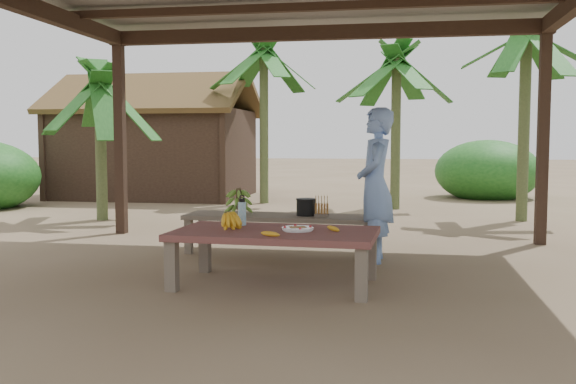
% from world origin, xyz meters
% --- Properties ---
extents(ground, '(80.00, 80.00, 0.00)m').
position_xyz_m(ground, '(0.00, 0.00, 0.00)').
color(ground, brown).
rests_on(ground, ground).
extents(work_table, '(1.84, 1.08, 0.50)m').
position_xyz_m(work_table, '(-0.04, -0.53, 0.43)').
color(work_table, brown).
rests_on(work_table, ground).
extents(bench, '(2.23, 0.70, 0.45)m').
position_xyz_m(bench, '(-0.29, 1.07, 0.39)').
color(bench, brown).
rests_on(bench, ground).
extents(ripe_banana_bunch, '(0.32, 0.29, 0.17)m').
position_xyz_m(ripe_banana_bunch, '(-0.51, -0.46, 0.58)').
color(ripe_banana_bunch, yellow).
rests_on(ripe_banana_bunch, work_table).
extents(plate, '(0.28, 0.28, 0.04)m').
position_xyz_m(plate, '(0.16, -0.53, 0.52)').
color(plate, white).
rests_on(plate, work_table).
extents(loose_banana_front, '(0.17, 0.08, 0.04)m').
position_xyz_m(loose_banana_front, '(-0.01, -0.90, 0.52)').
color(loose_banana_front, yellow).
rests_on(loose_banana_front, work_table).
extents(loose_banana_side, '(0.14, 0.14, 0.04)m').
position_xyz_m(loose_banana_side, '(0.48, -0.48, 0.52)').
color(loose_banana_side, yellow).
rests_on(loose_banana_side, work_table).
extents(water_flask, '(0.08, 0.08, 0.29)m').
position_xyz_m(water_flask, '(-0.42, -0.24, 0.62)').
color(water_flask, '#3F97C6').
rests_on(water_flask, work_table).
extents(green_banana_stalk, '(0.29, 0.29, 0.32)m').
position_xyz_m(green_banana_stalk, '(-0.79, 1.09, 0.61)').
color(green_banana_stalk, '#598C2D').
rests_on(green_banana_stalk, bench).
extents(cooking_pot, '(0.22, 0.22, 0.19)m').
position_xyz_m(cooking_pot, '(0.01, 1.06, 0.54)').
color(cooking_pot, black).
rests_on(cooking_pot, bench).
extents(skewer_rack, '(0.18, 0.09, 0.24)m').
position_xyz_m(skewer_rack, '(0.19, 0.99, 0.57)').
color(skewer_rack, '#A57F47').
rests_on(skewer_rack, bench).
extents(woman, '(0.42, 0.62, 1.65)m').
position_xyz_m(woman, '(0.80, 0.77, 0.83)').
color(woman, '#779BE2').
rests_on(woman, ground).
extents(hut, '(4.40, 3.43, 2.85)m').
position_xyz_m(hut, '(-4.50, 8.00, 1.10)').
color(hut, black).
rests_on(hut, ground).
extents(banana_plant_ne, '(1.80, 1.80, 3.27)m').
position_xyz_m(banana_plant_ne, '(3.00, 4.71, 2.78)').
color(banana_plant_ne, '#596638').
rests_on(banana_plant_ne, ground).
extents(banana_plant_n, '(1.80, 1.80, 3.04)m').
position_xyz_m(banana_plant_n, '(0.96, 6.21, 2.56)').
color(banana_plant_n, '#596638').
rests_on(banana_plant_n, ground).
extents(banana_plant_nw, '(1.80, 1.80, 3.39)m').
position_xyz_m(banana_plant_nw, '(-1.73, 6.89, 2.89)').
color(banana_plant_nw, '#596638').
rests_on(banana_plant_nw, ground).
extents(banana_plant_w, '(1.80, 1.80, 2.42)m').
position_xyz_m(banana_plant_w, '(-3.75, 3.65, 1.95)').
color(banana_plant_w, '#596638').
rests_on(banana_plant_w, ground).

